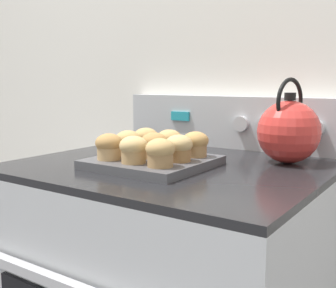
% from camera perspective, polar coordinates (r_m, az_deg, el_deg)
% --- Properties ---
extents(wall_back, '(8.00, 0.05, 2.40)m').
position_cam_1_polar(wall_back, '(1.44, 9.45, 11.21)').
color(wall_back, white).
rests_on(wall_back, ground_plane).
extents(control_panel, '(0.76, 0.07, 0.17)m').
position_cam_1_polar(control_panel, '(1.39, 8.45, 2.97)').
color(control_panel, '#B7BABF').
rests_on(control_panel, stove_range).
extents(muffin_pan, '(0.28, 0.28, 0.02)m').
position_cam_1_polar(muffin_pan, '(1.07, -2.07, -2.49)').
color(muffin_pan, '#4C4C51').
rests_on(muffin_pan, stove_range).
extents(muffin_r0_c0, '(0.07, 0.07, 0.07)m').
position_cam_1_polar(muffin_r0_c0, '(1.06, -8.01, -0.31)').
color(muffin_r0_c0, tan).
rests_on(muffin_r0_c0, muffin_pan).
extents(muffin_r0_c1, '(0.07, 0.07, 0.07)m').
position_cam_1_polar(muffin_r0_c1, '(1.00, -4.68, -0.72)').
color(muffin_r0_c1, tan).
rests_on(muffin_r0_c1, muffin_pan).
extents(muffin_r0_c2, '(0.07, 0.07, 0.07)m').
position_cam_1_polar(muffin_r0_c2, '(0.96, -1.06, -1.14)').
color(muffin_r0_c2, '#A37A4C').
rests_on(muffin_r0_c2, muffin_pan).
extents(muffin_r1_c0, '(0.07, 0.07, 0.07)m').
position_cam_1_polar(muffin_r1_c0, '(1.12, -5.42, 0.20)').
color(muffin_r1_c0, tan).
rests_on(muffin_r1_c0, muffin_pan).
extents(muffin_r1_c1, '(0.07, 0.07, 0.07)m').
position_cam_1_polar(muffin_r1_c1, '(1.07, -1.90, -0.14)').
color(muffin_r1_c1, '#A37A4C').
rests_on(muffin_r1_c1, muffin_pan).
extents(muffin_r1_c2, '(0.07, 0.07, 0.07)m').
position_cam_1_polar(muffin_r1_c2, '(1.02, 1.47, -0.52)').
color(muffin_r1_c2, olive).
rests_on(muffin_r1_c2, muffin_pan).
extents(muffin_r2_c0, '(0.07, 0.07, 0.07)m').
position_cam_1_polar(muffin_r2_c0, '(1.18, -3.02, 0.64)').
color(muffin_r2_c0, olive).
rests_on(muffin_r2_c0, muffin_pan).
extents(muffin_r2_c1, '(0.07, 0.07, 0.07)m').
position_cam_1_polar(muffin_r2_c1, '(1.13, 0.17, 0.35)').
color(muffin_r2_c1, '#A37A4C').
rests_on(muffin_r2_c1, muffin_pan).
extents(muffin_r2_c2, '(0.07, 0.07, 0.07)m').
position_cam_1_polar(muffin_r2_c2, '(1.09, 3.75, 0.01)').
color(muffin_r2_c2, '#A37A4C').
rests_on(muffin_r2_c2, muffin_pan).
extents(tea_kettle, '(0.17, 0.20, 0.23)m').
position_cam_1_polar(tea_kettle, '(1.16, 16.06, 1.76)').
color(tea_kettle, red).
rests_on(tea_kettle, stove_range).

